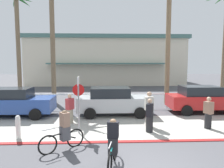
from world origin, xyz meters
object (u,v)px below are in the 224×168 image
Objects in this scene: car_blue_1 at (14,102)px; pedestrian_3 at (208,114)px; pedestrian_0 at (70,110)px; car_red_3 at (202,99)px; stop_sign_bike_lane at (79,97)px; cyclist_teal_0 at (113,144)px; pedestrian_2 at (149,111)px; palm_tree_3 at (169,19)px; cyclist_black_1 at (64,131)px; car_silver_2 at (113,101)px; palm_tree_2 at (52,14)px; pedestrian_1 at (150,117)px; bollard_2 at (18,127)px; palm_tree_1 at (17,26)px.

pedestrian_3 is (10.23, -2.79, -0.16)m from car_blue_1.
car_blue_1 reaches higher than pedestrian_0.
car_blue_1 is 1.00× the size of car_red_3.
stop_sign_bike_lane is 3.48m from cyclist_teal_0.
pedestrian_0 is 4.07m from pedestrian_2.
cyclist_black_1 is at bearing -126.76° from palm_tree_3.
car_silver_2 reaches higher than pedestrian_0.
car_silver_2 is at bearing 34.42° from pedestrian_0.
palm_tree_2 is 5.85× the size of pedestrian_1.
bollard_2 is 0.23× the size of car_blue_1.
pedestrian_2 is at bearing 79.33° from pedestrian_1.
palm_tree_1 reaches higher than cyclist_teal_0.
palm_tree_2 is 1.02× the size of palm_tree_3.
stop_sign_bike_lane is 1.64× the size of pedestrian_1.
palm_tree_1 is (-6.21, 9.74, 4.57)m from stop_sign_bike_lane.
palm_tree_1 is 2.02× the size of car_blue_1.
car_red_3 is 5.62m from pedestrian_1.
pedestrian_2 is 1.13× the size of pedestrian_3.
cyclist_teal_0 is at bearing -143.92° from pedestrian_3.
car_blue_1 is 6.22m from cyclist_black_1.
car_red_3 is at bearing 14.54° from pedestrian_0.
palm_tree_1 is at bearing 166.91° from palm_tree_3.
stop_sign_bike_lane reaches higher than pedestrian_0.
palm_tree_2 reaches higher than car_red_3.
pedestrian_2 is at bearing 170.91° from pedestrian_3.
pedestrian_0 is at bearing -142.23° from palm_tree_3.
palm_tree_3 reaches higher than pedestrian_0.
pedestrian_3 is at bearing -9.09° from pedestrian_2.
pedestrian_2 is at bearing 63.11° from cyclist_teal_0.
car_silver_2 is at bearing 86.88° from cyclist_teal_0.
palm_tree_3 is at bearing 40.86° from bollard_2.
pedestrian_2 reaches higher than cyclist_teal_0.
palm_tree_1 is (-3.74, 10.26, 5.73)m from bollard_2.
pedestrian_2 is (5.82, 1.39, 0.31)m from bollard_2.
car_silver_2 is 2.82× the size of pedestrian_1.
palm_tree_1 reaches higher than car_red_3.
palm_tree_1 is 0.99× the size of palm_tree_3.
car_blue_1 is 2.45× the size of cyclist_teal_0.
palm_tree_2 is 8.48m from car_silver_2.
car_red_3 is (5.69, 0.47, 0.00)m from car_silver_2.
pedestrian_1 is (3.55, 1.79, 0.02)m from cyclist_black_1.
cyclist_black_1 is at bearing -75.46° from palm_tree_2.
cyclist_teal_0 is at bearing -120.68° from pedestrian_1.
car_silver_2 is at bearing -39.16° from palm_tree_1.
car_red_3 reaches higher than pedestrian_1.
palm_tree_2 is 5.17× the size of pedestrian_2.
pedestrian_2 reaches higher than pedestrian_1.
pedestrian_3 reaches higher than cyclist_teal_0.
palm_tree_2 reaches higher than pedestrian_2.
pedestrian_0 is at bearing -24.17° from car_blue_1.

